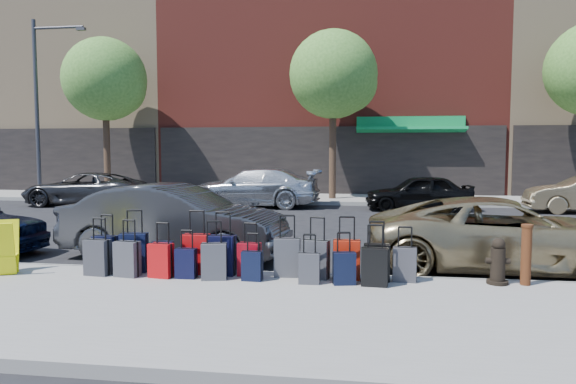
% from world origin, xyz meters
% --- Properties ---
extents(ground, '(120.00, 120.00, 0.00)m').
position_xyz_m(ground, '(0.00, 0.00, 0.00)').
color(ground, black).
rests_on(ground, ground).
extents(sidewalk_near, '(60.00, 4.00, 0.15)m').
position_xyz_m(sidewalk_near, '(0.00, -6.50, 0.07)').
color(sidewalk_near, gray).
rests_on(sidewalk_near, ground).
extents(sidewalk_far, '(60.00, 4.00, 0.15)m').
position_xyz_m(sidewalk_far, '(0.00, 10.00, 0.07)').
color(sidewalk_far, gray).
rests_on(sidewalk_far, ground).
extents(curb_near, '(60.00, 0.08, 0.15)m').
position_xyz_m(curb_near, '(0.00, -4.48, 0.07)').
color(curb_near, gray).
rests_on(curb_near, ground).
extents(curb_far, '(60.00, 0.08, 0.15)m').
position_xyz_m(curb_far, '(0.00, 7.98, 0.07)').
color(curb_far, gray).
rests_on(curb_far, ground).
extents(building_left, '(15.00, 12.12, 16.00)m').
position_xyz_m(building_left, '(-16.00, 17.98, 7.98)').
color(building_left, tan).
rests_on(building_left, ground).
extents(building_center, '(17.00, 12.85, 20.00)m').
position_xyz_m(building_center, '(0.00, 17.99, 9.98)').
color(building_center, maroon).
rests_on(building_center, ground).
extents(tree_left, '(3.80, 3.80, 7.27)m').
position_xyz_m(tree_left, '(-9.86, 9.50, 5.41)').
color(tree_left, black).
rests_on(tree_left, sidewalk_far).
extents(tree_center, '(3.80, 3.80, 7.27)m').
position_xyz_m(tree_center, '(0.64, 9.50, 5.41)').
color(tree_center, black).
rests_on(tree_center, sidewalk_far).
extents(streetlight, '(2.59, 0.18, 8.00)m').
position_xyz_m(streetlight, '(-12.80, 8.80, 4.66)').
color(streetlight, '#333338').
rests_on(streetlight, sidewalk_far).
extents(suitcase_front_0, '(0.43, 0.27, 0.97)m').
position_xyz_m(suitcase_front_0, '(-2.58, -4.81, 0.46)').
color(suitcase_front_0, black).
rests_on(suitcase_front_0, sidewalk_near).
extents(suitcase_front_1, '(0.47, 0.31, 1.07)m').
position_xyz_m(suitcase_front_1, '(-2.06, -4.81, 0.48)').
color(suitcase_front_1, black).
rests_on(suitcase_front_1, sidewalk_near).
extents(suitcase_front_2, '(0.38, 0.26, 0.85)m').
position_xyz_m(suitcase_front_2, '(-1.56, -4.78, 0.42)').
color(suitcase_front_2, black).
rests_on(suitcase_front_2, sidewalk_near).
extents(suitcase_front_3, '(0.44, 0.24, 1.07)m').
position_xyz_m(suitcase_front_3, '(-0.97, -4.77, 0.48)').
color(suitcase_front_3, '#A70A0C').
rests_on(suitcase_front_3, sidewalk_near).
extents(suitcase_front_4, '(0.45, 0.26, 1.06)m').
position_xyz_m(suitcase_front_4, '(-0.51, -4.81, 0.48)').
color(suitcase_front_4, black).
rests_on(suitcase_front_4, sidewalk_near).
extents(suitcase_front_5, '(0.38, 0.24, 0.88)m').
position_xyz_m(suitcase_front_5, '(-0.04, -4.81, 0.43)').
color(suitcase_front_5, maroon).
rests_on(suitcase_front_5, sidewalk_near).
extents(suitcase_front_6, '(0.44, 0.26, 1.02)m').
position_xyz_m(suitcase_front_6, '(0.58, -4.75, 0.47)').
color(suitcase_front_6, '#3D3E43').
rests_on(suitcase_front_6, sidewalk_near).
extents(suitcase_front_7, '(0.45, 0.31, 1.00)m').
position_xyz_m(suitcase_front_7, '(1.06, -4.81, 0.46)').
color(suitcase_front_7, '#37373C').
rests_on(suitcase_front_7, sidewalk_near).
extents(suitcase_front_8, '(0.43, 0.24, 1.02)m').
position_xyz_m(suitcase_front_8, '(1.56, -4.80, 0.47)').
color(suitcase_front_8, '#AF1E0B').
rests_on(suitcase_front_8, sidewalk_near).
extents(suitcase_front_9, '(0.41, 0.24, 0.96)m').
position_xyz_m(suitcase_front_9, '(2.03, -4.85, 0.45)').
color(suitcase_front_9, black).
rests_on(suitcase_front_9, sidewalk_near).
extents(suitcase_front_10, '(0.38, 0.23, 0.88)m').
position_xyz_m(suitcase_front_10, '(2.47, -4.82, 0.42)').
color(suitcase_front_10, '#37373C').
rests_on(suitcase_front_10, sidewalk_near).
extents(suitcase_back_0, '(0.42, 0.27, 0.96)m').
position_xyz_m(suitcase_back_0, '(-2.56, -5.11, 0.45)').
color(suitcase_back_0, '#333337').
rests_on(suitcase_back_0, sidewalk_near).
extents(suitcase_back_1, '(0.42, 0.28, 0.94)m').
position_xyz_m(suitcase_back_1, '(-2.03, -5.13, 0.44)').
color(suitcase_back_1, '#3D3D42').
rests_on(suitcase_back_1, sidewalk_near).
extents(suitcase_back_2, '(0.41, 0.27, 0.90)m').
position_xyz_m(suitcase_back_2, '(-1.45, -5.12, 0.43)').
color(suitcase_back_2, '#B00B0D').
rests_on(suitcase_back_2, sidewalk_near).
extents(suitcase_back_3, '(0.33, 0.19, 0.79)m').
position_xyz_m(suitcase_back_3, '(-1.03, -5.10, 0.40)').
color(suitcase_back_3, black).
rests_on(suitcase_back_3, sidewalk_near).
extents(suitcase_back_4, '(0.44, 0.31, 0.95)m').
position_xyz_m(suitcase_back_4, '(-0.55, -5.12, 0.45)').
color(suitcase_back_4, '#3E3E43').
rests_on(suitcase_back_4, sidewalk_near).
extents(suitcase_back_5, '(0.33, 0.20, 0.76)m').
position_xyz_m(suitcase_back_5, '(0.07, -5.10, 0.39)').
color(suitcase_back_5, black).
rests_on(suitcase_back_5, sidewalk_near).
extents(suitcase_back_7, '(0.33, 0.20, 0.78)m').
position_xyz_m(suitcase_back_7, '(0.99, -5.16, 0.39)').
color(suitcase_back_7, '#3B3B40').
rests_on(suitcase_back_7, sidewalk_near).
extents(suitcase_back_8, '(0.37, 0.26, 0.81)m').
position_xyz_m(suitcase_back_8, '(1.53, -5.13, 0.40)').
color(suitcase_back_8, black).
rests_on(suitcase_back_8, sidewalk_near).
extents(suitcase_back_9, '(0.41, 0.26, 0.94)m').
position_xyz_m(suitcase_back_9, '(1.99, -5.15, 0.44)').
color(suitcase_back_9, black).
rests_on(suitcase_back_9, sidewalk_near).
extents(fire_hydrant, '(0.37, 0.33, 0.72)m').
position_xyz_m(fire_hydrant, '(3.89, -4.76, 0.48)').
color(fire_hydrant, black).
rests_on(fire_hydrant, sidewalk_near).
extents(bollard, '(0.17, 0.17, 0.94)m').
position_xyz_m(bollard, '(4.30, -4.77, 0.64)').
color(bollard, '#38190C').
rests_on(bollard, sidewalk_near).
extents(display_rack, '(0.68, 0.70, 0.89)m').
position_xyz_m(display_rack, '(-4.18, -5.31, 0.59)').
color(display_rack, '#F0F00D').
rests_on(display_rack, sidewalk_near).
extents(car_near_1, '(4.75, 2.01, 1.53)m').
position_xyz_m(car_near_1, '(-2.02, -2.92, 0.76)').
color(car_near_1, '#343537').
rests_on(car_near_1, ground).
extents(car_near_2, '(4.94, 2.37, 1.36)m').
position_xyz_m(car_near_2, '(4.37, -3.14, 0.68)').
color(car_near_2, '#9B885F').
rests_on(car_near_2, ground).
extents(car_far_0, '(5.05, 2.73, 1.34)m').
position_xyz_m(car_far_0, '(-9.45, 6.52, 0.67)').
color(car_far_0, '#2F2F31').
rests_on(car_far_0, ground).
extents(car_far_1, '(5.40, 2.39, 1.54)m').
position_xyz_m(car_far_1, '(-2.51, 6.95, 0.77)').
color(car_far_1, silver).
rests_on(car_far_1, ground).
extents(car_far_2, '(4.02, 1.82, 1.34)m').
position_xyz_m(car_far_2, '(3.88, 6.59, 0.67)').
color(car_far_2, black).
rests_on(car_far_2, ground).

